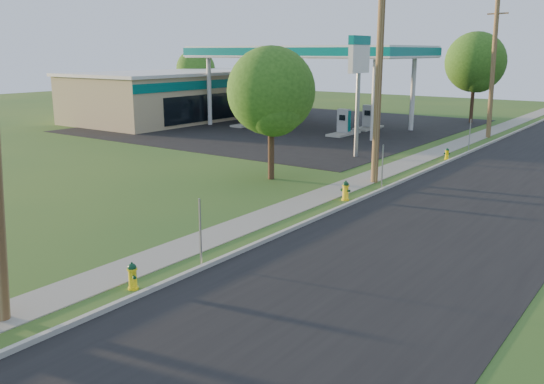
# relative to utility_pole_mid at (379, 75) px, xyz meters

# --- Properties ---
(ground_plane) EXTENTS (140.00, 140.00, 0.00)m
(ground_plane) POSITION_rel_utility_pole_mid_xyz_m (0.60, -17.00, -4.95)
(ground_plane) COLOR #295422
(ground_plane) RESTS_ON ground
(road) EXTENTS (8.00, 120.00, 0.02)m
(road) POSITION_rel_utility_pole_mid_xyz_m (5.10, -7.00, -4.94)
(road) COLOR black
(road) RESTS_ON ground
(curb) EXTENTS (0.15, 120.00, 0.15)m
(curb) POSITION_rel_utility_pole_mid_xyz_m (1.10, -7.00, -4.88)
(curb) COLOR #AAA79A
(curb) RESTS_ON ground
(sidewalk) EXTENTS (1.50, 120.00, 0.03)m
(sidewalk) POSITION_rel_utility_pole_mid_xyz_m (-0.65, -7.00, -4.94)
(sidewalk) COLOR gray
(sidewalk) RESTS_ON ground
(forecourt) EXTENTS (26.00, 28.00, 0.02)m
(forecourt) POSITION_rel_utility_pole_mid_xyz_m (-15.40, 15.00, -4.94)
(forecourt) COLOR black
(forecourt) RESTS_ON ground
(utility_pole_mid) EXTENTS (1.40, 0.32, 9.80)m
(utility_pole_mid) POSITION_rel_utility_pole_mid_xyz_m (0.00, 0.00, 0.00)
(utility_pole_mid) COLOR brown
(utility_pole_mid) RESTS_ON ground
(utility_pole_far) EXTENTS (1.40, 0.32, 9.50)m
(utility_pole_far) POSITION_rel_utility_pole_mid_xyz_m (0.00, 18.00, -0.15)
(utility_pole_far) COLOR brown
(utility_pole_far) RESTS_ON ground
(sign_post_near) EXTENTS (0.05, 0.04, 2.00)m
(sign_post_near) POSITION_rel_utility_pole_mid_xyz_m (0.85, -12.80, -3.95)
(sign_post_near) COLOR gray
(sign_post_near) RESTS_ON ground
(sign_post_mid) EXTENTS (0.05, 0.04, 2.00)m
(sign_post_mid) POSITION_rel_utility_pole_mid_xyz_m (0.85, -1.00, -3.95)
(sign_post_mid) COLOR gray
(sign_post_mid) RESTS_ON ground
(sign_post_far) EXTENTS (0.05, 0.04, 2.00)m
(sign_post_far) POSITION_rel_utility_pole_mid_xyz_m (0.85, 11.20, -3.95)
(sign_post_far) COLOR gray
(sign_post_far) RESTS_ON ground
(gas_canopy) EXTENTS (18.18, 9.18, 6.40)m
(gas_canopy) POSITION_rel_utility_pole_mid_xyz_m (-13.40, 15.00, 0.94)
(gas_canopy) COLOR silver
(gas_canopy) RESTS_ON ground
(fuel_pump_nw) EXTENTS (1.20, 3.20, 1.90)m
(fuel_pump_nw) POSITION_rel_utility_pole_mid_xyz_m (-17.90, 13.00, -4.23)
(fuel_pump_nw) COLOR #AAA79A
(fuel_pump_nw) RESTS_ON ground
(fuel_pump_ne) EXTENTS (1.20, 3.20, 1.90)m
(fuel_pump_ne) POSITION_rel_utility_pole_mid_xyz_m (-8.90, 13.00, -4.23)
(fuel_pump_ne) COLOR #AAA79A
(fuel_pump_ne) RESTS_ON ground
(fuel_pump_sw) EXTENTS (1.20, 3.20, 1.90)m
(fuel_pump_sw) POSITION_rel_utility_pole_mid_xyz_m (-17.90, 17.00, -4.23)
(fuel_pump_sw) COLOR #AAA79A
(fuel_pump_sw) RESTS_ON ground
(fuel_pump_se) EXTENTS (1.20, 3.20, 1.90)m
(fuel_pump_se) POSITION_rel_utility_pole_mid_xyz_m (-8.90, 17.00, -4.23)
(fuel_pump_se) COLOR #AAA79A
(fuel_pump_se) RESTS_ON ground
(convenience_store) EXTENTS (10.40, 22.40, 4.25)m
(convenience_store) POSITION_rel_utility_pole_mid_xyz_m (-26.38, 15.00, -2.82)
(convenience_store) COLOR tan
(convenience_store) RESTS_ON ground
(price_pylon) EXTENTS (0.34, 2.04, 6.85)m
(price_pylon) POSITION_rel_utility_pole_mid_xyz_m (-3.90, 5.50, 0.48)
(price_pylon) COLOR gray
(price_pylon) RESTS_ON ground
(tree_verge) EXTENTS (4.14, 4.14, 6.28)m
(tree_verge) POSITION_rel_utility_pole_mid_xyz_m (-4.26, -2.33, -0.91)
(tree_verge) COLOR #312216
(tree_verge) RESTS_ON ground
(tree_lot) EXTENTS (5.04, 5.04, 7.64)m
(tree_lot) POSITION_rel_utility_pole_mid_xyz_m (-3.61, 25.97, -0.03)
(tree_lot) COLOR #312216
(tree_lot) RESTS_ON ground
(tree_back) EXTENTS (4.10, 4.10, 6.22)m
(tree_back) POSITION_rel_utility_pole_mid_xyz_m (-31.65, 21.53, -0.95)
(tree_back) COLOR #312216
(tree_back) RESTS_ON ground
(hydrant_near) EXTENTS (0.38, 0.34, 0.74)m
(hydrant_near) POSITION_rel_utility_pole_mid_xyz_m (0.56, -15.07, -4.59)
(hydrant_near) COLOR yellow
(hydrant_near) RESTS_ON ground
(hydrant_mid) EXTENTS (0.43, 0.38, 0.84)m
(hydrant_mid) POSITION_rel_utility_pole_mid_xyz_m (0.53, -3.75, -4.54)
(hydrant_mid) COLOR yellow
(hydrant_mid) RESTS_ON ground
(hydrant_far) EXTENTS (0.35, 0.31, 0.67)m
(hydrant_far) POSITION_rel_utility_pole_mid_xyz_m (0.69, 7.80, -4.63)
(hydrant_far) COLOR yellow
(hydrant_far) RESTS_ON ground
(car_red) EXTENTS (5.10, 3.11, 1.32)m
(car_red) POSITION_rel_utility_pole_mid_xyz_m (-17.52, 15.88, -4.29)
(car_red) COLOR maroon
(car_red) RESTS_ON ground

